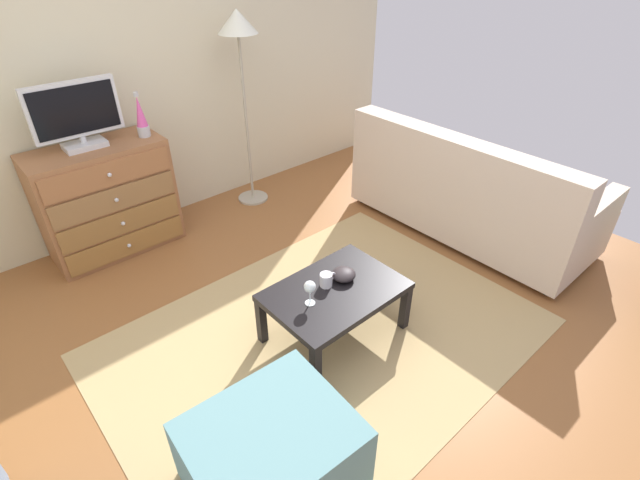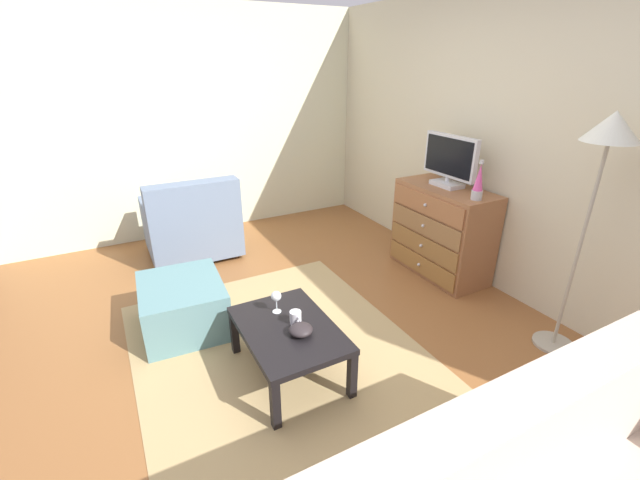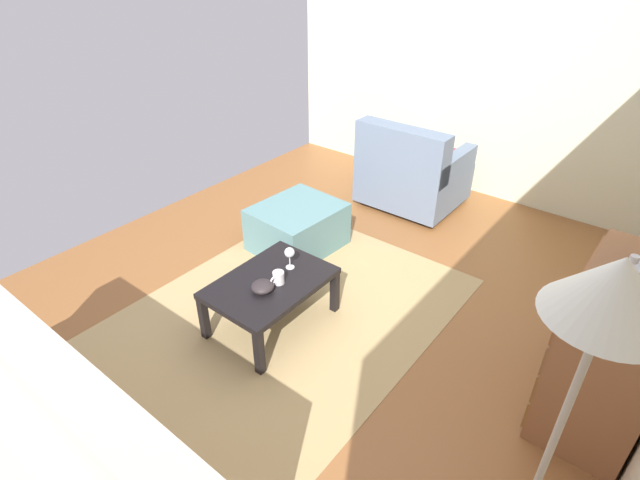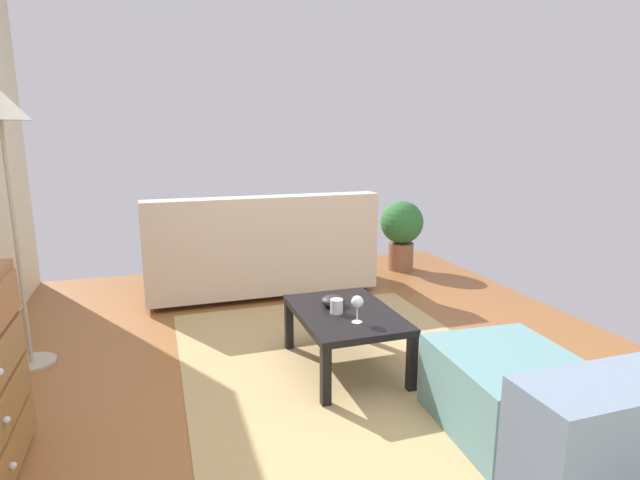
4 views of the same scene
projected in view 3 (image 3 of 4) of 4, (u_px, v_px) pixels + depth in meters
name	position (u px, v px, depth m)	size (l,w,h in m)	color
ground_plane	(321.00, 317.00, 3.48)	(5.72, 4.45, 0.05)	brown
wall_plain_left	(496.00, 66.00, 4.54)	(0.12, 4.45, 2.51)	beige
area_rug	(281.00, 317.00, 3.43)	(2.60, 1.90, 0.01)	tan
dresser	(609.00, 346.00, 2.59)	(0.95, 0.49, 0.86)	#915C39
lava_lamp	(621.00, 292.00, 2.06)	(0.09, 0.09, 0.33)	#B7B7BC
coffee_table	(270.00, 286.00, 3.22)	(0.81, 0.56, 0.36)	black
wine_glass	(290.00, 253.00, 3.26)	(0.07, 0.07, 0.16)	silver
mug	(278.00, 278.00, 3.15)	(0.11, 0.08, 0.08)	silver
bowl_decorative	(263.00, 287.00, 3.09)	(0.15, 0.15, 0.07)	#2B2426
armchair	(412.00, 173.00, 4.70)	(0.80, 0.89, 0.86)	#332319
ottoman	(297.00, 227.00, 4.13)	(0.70, 0.60, 0.38)	slate
standing_lamp	(596.00, 335.00, 1.25)	(0.32, 0.32, 1.66)	#A59E8C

